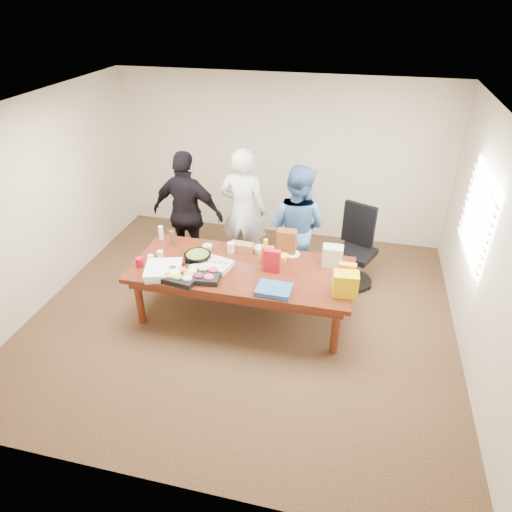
% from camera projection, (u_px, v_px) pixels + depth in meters
% --- Properties ---
extents(floor, '(5.50, 5.00, 0.02)m').
position_uv_depth(floor, '(243.00, 315.00, 6.12)').
color(floor, '#47301E').
rests_on(floor, ground).
extents(ceiling, '(5.50, 5.00, 0.02)m').
position_uv_depth(ceiling, '(239.00, 110.00, 4.72)').
color(ceiling, white).
rests_on(ceiling, wall_back).
extents(wall_back, '(5.50, 0.04, 2.70)m').
position_uv_depth(wall_back, '(280.00, 159.00, 7.51)').
color(wall_back, beige).
rests_on(wall_back, floor).
extents(wall_front, '(5.50, 0.04, 2.70)m').
position_uv_depth(wall_front, '(154.00, 376.00, 3.34)').
color(wall_front, beige).
rests_on(wall_front, floor).
extents(wall_left, '(0.04, 5.00, 2.70)m').
position_uv_depth(wall_left, '(40.00, 204.00, 5.97)').
color(wall_left, beige).
rests_on(wall_left, floor).
extents(wall_right, '(0.04, 5.00, 2.70)m').
position_uv_depth(wall_right, '(487.00, 253.00, 4.88)').
color(wall_right, beige).
rests_on(wall_right, floor).
extents(window_panel, '(0.03, 1.40, 1.10)m').
position_uv_depth(window_panel, '(478.00, 216.00, 5.31)').
color(window_panel, white).
rests_on(window_panel, wall_right).
extents(window_blinds, '(0.04, 1.36, 1.00)m').
position_uv_depth(window_blinds, '(474.00, 216.00, 5.32)').
color(window_blinds, beige).
rests_on(window_blinds, wall_right).
extents(conference_table, '(2.80, 1.20, 0.75)m').
position_uv_depth(conference_table, '(242.00, 292.00, 5.93)').
color(conference_table, '#4C1C0F').
rests_on(conference_table, floor).
extents(office_chair, '(0.76, 0.76, 1.14)m').
position_uv_depth(office_chair, '(356.00, 250.00, 6.47)').
color(office_chair, black).
rests_on(office_chair, floor).
extents(person_center, '(0.71, 0.48, 1.92)m').
position_uv_depth(person_center, '(243.00, 211.00, 6.66)').
color(person_center, silver).
rests_on(person_center, floor).
extents(person_right, '(1.05, 0.93, 1.82)m').
position_uv_depth(person_right, '(296.00, 228.00, 6.33)').
color(person_right, '#396195').
rests_on(person_right, floor).
extents(person_left, '(1.14, 0.56, 1.88)m').
position_uv_depth(person_left, '(188.00, 214.00, 6.64)').
color(person_left, black).
rests_on(person_left, floor).
extents(veggie_tray, '(0.51, 0.42, 0.07)m').
position_uv_depth(veggie_tray, '(180.00, 276.00, 5.50)').
color(veggie_tray, black).
rests_on(veggie_tray, conference_table).
extents(fruit_tray, '(0.51, 0.42, 0.07)m').
position_uv_depth(fruit_tray, '(201.00, 275.00, 5.52)').
color(fruit_tray, black).
rests_on(fruit_tray, conference_table).
extents(sheet_cake, '(0.47, 0.40, 0.07)m').
position_uv_depth(sheet_cake, '(215.00, 265.00, 5.73)').
color(sheet_cake, silver).
rests_on(sheet_cake, conference_table).
extents(salad_bowl, '(0.43, 0.43, 0.11)m').
position_uv_depth(salad_bowl, '(198.00, 258.00, 5.84)').
color(salad_bowl, black).
rests_on(salad_bowl, conference_table).
extents(chip_bag_blue, '(0.42, 0.32, 0.06)m').
position_uv_depth(chip_bag_blue, '(274.00, 290.00, 5.27)').
color(chip_bag_blue, '#2B53A0').
rests_on(chip_bag_blue, conference_table).
extents(chip_bag_red, '(0.21, 0.09, 0.30)m').
position_uv_depth(chip_bag_red, '(272.00, 261.00, 5.59)').
color(chip_bag_red, red).
rests_on(chip_bag_red, conference_table).
extents(chip_bag_yellow, '(0.21, 0.09, 0.31)m').
position_uv_depth(chip_bag_yellow, '(346.00, 275.00, 5.31)').
color(chip_bag_yellow, '#FCAC23').
rests_on(chip_bag_yellow, conference_table).
extents(chip_bag_orange, '(0.17, 0.10, 0.25)m').
position_uv_depth(chip_bag_orange, '(268.00, 255.00, 5.75)').
color(chip_bag_orange, red).
rests_on(chip_bag_orange, conference_table).
extents(mayo_jar, '(0.12, 0.12, 0.15)m').
position_uv_depth(mayo_jar, '(231.00, 248.00, 6.02)').
color(mayo_jar, white).
rests_on(mayo_jar, conference_table).
extents(mustard_bottle, '(0.08, 0.08, 0.18)m').
position_uv_depth(mustard_bottle, '(266.00, 245.00, 6.05)').
color(mustard_bottle, yellow).
rests_on(mustard_bottle, conference_table).
extents(dressing_bottle, '(0.08, 0.08, 0.21)m').
position_uv_depth(dressing_bottle, '(172.00, 238.00, 6.19)').
color(dressing_bottle, brown).
rests_on(dressing_bottle, conference_table).
extents(ranch_bottle, '(0.08, 0.08, 0.20)m').
position_uv_depth(ranch_bottle, '(161.00, 233.00, 6.32)').
color(ranch_bottle, white).
rests_on(ranch_bottle, conference_table).
extents(banana_bunch, '(0.25, 0.16, 0.08)m').
position_uv_depth(banana_bunch, '(277.00, 257.00, 5.88)').
color(banana_bunch, yellow).
rests_on(banana_bunch, conference_table).
extents(bread_loaf, '(0.31, 0.15, 0.12)m').
position_uv_depth(bread_loaf, '(242.00, 247.00, 6.06)').
color(bread_loaf, olive).
rests_on(bread_loaf, conference_table).
extents(kraft_bag, '(0.26, 0.15, 0.33)m').
position_uv_depth(kraft_bag, '(287.00, 242.00, 5.97)').
color(kraft_bag, brown).
rests_on(kraft_bag, conference_table).
extents(red_cup, '(0.09, 0.09, 0.12)m').
position_uv_depth(red_cup, '(139.00, 262.00, 5.73)').
color(red_cup, red).
rests_on(red_cup, conference_table).
extents(clear_cup_a, '(0.10, 0.10, 0.11)m').
position_uv_depth(clear_cup_a, '(151.00, 259.00, 5.81)').
color(clear_cup_a, white).
rests_on(clear_cup_a, conference_table).
extents(clear_cup_b, '(0.10, 0.10, 0.11)m').
position_uv_depth(clear_cup_b, '(160.00, 255.00, 5.90)').
color(clear_cup_b, white).
rests_on(clear_cup_b, conference_table).
extents(pizza_box_lower, '(0.56, 0.56, 0.05)m').
position_uv_depth(pizza_box_lower, '(164.00, 272.00, 5.61)').
color(pizza_box_lower, silver).
rests_on(pizza_box_lower, conference_table).
extents(pizza_box_upper, '(0.54, 0.54, 0.05)m').
position_uv_depth(pizza_box_upper, '(163.00, 269.00, 5.58)').
color(pizza_box_upper, white).
rests_on(pizza_box_upper, pizza_box_lower).
extents(plate_a, '(0.32, 0.32, 0.01)m').
position_uv_depth(plate_a, '(334.00, 263.00, 5.81)').
color(plate_a, white).
rests_on(plate_a, conference_table).
extents(plate_b, '(0.28, 0.28, 0.01)m').
position_uv_depth(plate_b, '(292.00, 254.00, 6.02)').
color(plate_b, white).
rests_on(plate_b, conference_table).
extents(dip_bowl_a, '(0.20, 0.20, 0.07)m').
position_uv_depth(dip_bowl_a, '(260.00, 249.00, 6.07)').
color(dip_bowl_a, beige).
rests_on(dip_bowl_a, conference_table).
extents(dip_bowl_b, '(0.13, 0.13, 0.05)m').
position_uv_depth(dip_bowl_b, '(207.00, 247.00, 6.14)').
color(dip_bowl_b, beige).
rests_on(dip_bowl_b, conference_table).
extents(grocery_bag_white, '(0.26, 0.19, 0.27)m').
position_uv_depth(grocery_bag_white, '(332.00, 256.00, 5.72)').
color(grocery_bag_white, beige).
rests_on(grocery_bag_white, conference_table).
extents(grocery_bag_yellow, '(0.30, 0.22, 0.29)m').
position_uv_depth(grocery_bag_yellow, '(345.00, 284.00, 5.17)').
color(grocery_bag_yellow, yellow).
rests_on(grocery_bag_yellow, conference_table).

